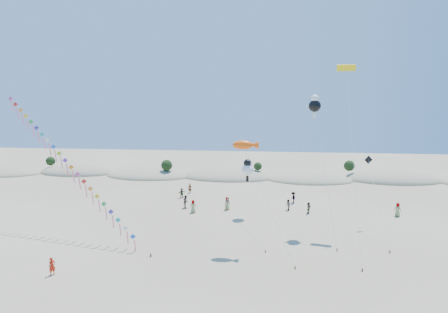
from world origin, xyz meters
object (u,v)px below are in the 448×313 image
parafoil_kite (347,71)px  flyer_foreground (52,266)px  fish_kite (246,145)px  kite_train (66,162)px

parafoil_kite → flyer_foreground: bearing=-150.3°
fish_kite → flyer_foreground: fish_kite is taller
kite_train → fish_kite: (21.08, -1.93, 2.53)m
fish_kite → parafoil_kite: 15.95m
flyer_foreground → kite_train: bearing=52.9°
kite_train → flyer_foreground: bearing=-69.9°
flyer_foreground → fish_kite: bearing=-30.3°
parafoil_kite → fish_kite: bearing=-146.5°
parafoil_kite → kite_train: bearing=-170.1°
kite_train → flyer_foreground: size_ratio=13.27×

